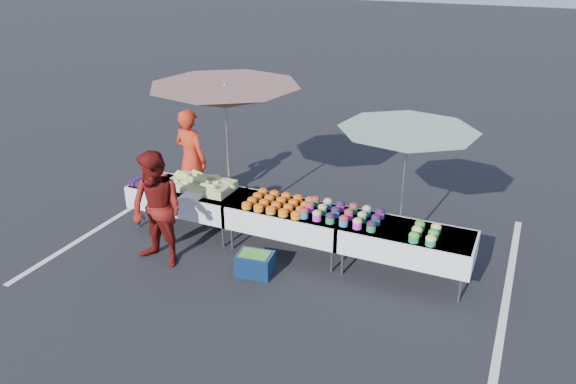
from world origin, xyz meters
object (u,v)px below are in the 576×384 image
at_px(table_right, 406,241).
at_px(table_center, 288,217).
at_px(table_left, 187,197).
at_px(umbrella_left, 225,98).
at_px(vendor, 191,159).
at_px(storage_bin, 255,263).
at_px(umbrella_right, 407,141).
at_px(customer, 157,210).

bearing_deg(table_right, table_center, 180.00).
height_order(table_left, umbrella_left, umbrella_left).
distance_m(table_left, vendor, 0.96).
distance_m(table_left, table_center, 1.80).
xyz_separation_m(table_center, vendor, (-2.22, 0.80, 0.32)).
relative_size(umbrella_left, storage_bin, 5.05).
bearing_deg(umbrella_right, umbrella_left, -176.33).
height_order(table_left, customer, customer).
relative_size(table_right, storage_bin, 3.36).
bearing_deg(table_center, vendor, 160.21).
distance_m(umbrella_left, umbrella_right, 2.83).
bearing_deg(storage_bin, table_left, 146.58).
relative_size(table_right, umbrella_left, 0.67).
bearing_deg(customer, umbrella_left, 84.36).
relative_size(vendor, customer, 1.03).
distance_m(table_center, umbrella_right, 2.09).
height_order(table_center, umbrella_left, umbrella_left).
xyz_separation_m(table_right, customer, (-3.37, -1.08, 0.29)).
bearing_deg(vendor, table_center, 171.15).
bearing_deg(table_right, umbrella_right, 111.73).
distance_m(table_right, vendor, 4.12).
bearing_deg(customer, table_right, 25.02).
bearing_deg(umbrella_left, customer, -102.89).
bearing_deg(umbrella_left, table_left, -144.77).
bearing_deg(vendor, customer, 120.06).
distance_m(vendor, customer, 1.99).
bearing_deg(umbrella_left, umbrella_right, 3.67).
distance_m(table_right, umbrella_left, 3.46).
relative_size(umbrella_right, storage_bin, 4.28).
height_order(umbrella_left, storage_bin, umbrella_left).
height_order(table_center, customer, customer).
distance_m(table_left, table_right, 3.60).
relative_size(table_left, table_center, 1.00).
height_order(table_left, umbrella_right, umbrella_right).
bearing_deg(vendor, umbrella_left, 168.94).
distance_m(table_left, storage_bin, 1.86).
xyz_separation_m(table_center, customer, (-1.57, -1.08, 0.29)).
bearing_deg(table_left, table_center, 0.00).
xyz_separation_m(customer, umbrella_right, (3.14, 1.66, 0.97)).
bearing_deg(umbrella_right, table_center, -159.72).
height_order(customer, umbrella_right, umbrella_right).
relative_size(table_center, umbrella_left, 0.67).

